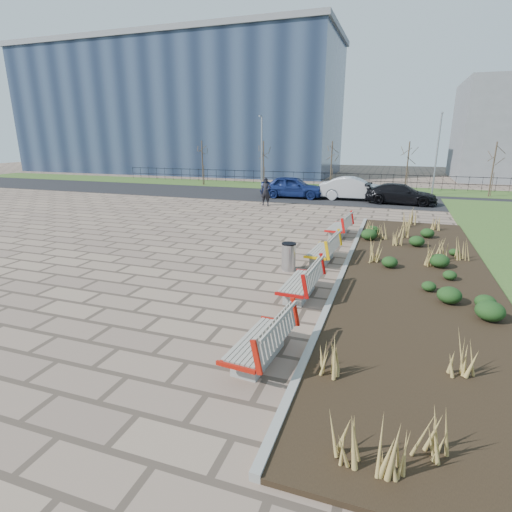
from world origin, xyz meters
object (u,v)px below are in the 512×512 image
(litter_bin, at_px, (289,257))
(car_silver, at_px, (354,189))
(pedestrian, at_px, (266,192))
(lamp_west, at_px, (262,153))
(lamp_east, at_px, (437,155))
(bench_c, at_px, (322,248))
(car_black, at_px, (401,194))
(car_blue, at_px, (293,187))
(bench_d, at_px, (338,225))
(bench_a, at_px, (259,338))
(bench_b, at_px, (300,280))

(litter_bin, height_order, car_silver, car_silver)
(pedestrian, relative_size, lamp_west, 0.30)
(lamp_east, bearing_deg, bench_c, -104.02)
(lamp_east, bearing_deg, car_black, -113.61)
(car_blue, distance_m, car_black, 7.62)
(litter_bin, xyz_separation_m, pedestrian, (-4.86, 12.53, 0.44))
(bench_d, distance_m, litter_bin, 5.57)
(car_silver, height_order, lamp_east, lamp_east)
(bench_d, bearing_deg, lamp_east, 77.07)
(pedestrian, bearing_deg, bench_d, -56.97)
(car_blue, bearing_deg, bench_d, -158.60)
(bench_c, distance_m, lamp_east, 20.79)
(bench_a, height_order, bench_d, same)
(bench_d, relative_size, car_black, 0.45)
(bench_b, bearing_deg, lamp_west, 113.35)
(car_blue, relative_size, lamp_east, 0.77)
(bench_a, relative_size, car_silver, 0.43)
(bench_c, distance_m, car_blue, 15.93)
(car_black, bearing_deg, car_blue, 90.48)
(bench_d, relative_size, pedestrian, 1.16)
(car_blue, height_order, car_black, car_blue)
(lamp_west, bearing_deg, bench_a, -71.65)
(bench_a, relative_size, lamp_west, 0.35)
(bench_c, xyz_separation_m, lamp_west, (-9.00, 20.02, 2.54))
(bench_a, distance_m, lamp_west, 28.70)
(bench_a, distance_m, bench_c, 7.11)
(car_blue, bearing_deg, lamp_east, -66.67)
(car_black, distance_m, lamp_west, 13.04)
(bench_a, height_order, pedestrian, pedestrian)
(car_blue, bearing_deg, bench_c, -164.73)
(car_silver, bearing_deg, bench_b, 179.33)
(car_silver, relative_size, lamp_east, 0.81)
(pedestrian, distance_m, lamp_west, 9.66)
(lamp_east, bearing_deg, car_silver, -140.85)
(bench_b, height_order, pedestrian, pedestrian)
(pedestrian, height_order, car_blue, pedestrian)
(bench_d, distance_m, car_black, 10.86)
(bench_a, distance_m, pedestrian, 19.18)
(bench_b, bearing_deg, pedestrian, 113.81)
(bench_d, xyz_separation_m, car_silver, (-0.51, 11.40, 0.32))
(bench_c, relative_size, car_silver, 0.43)
(bench_a, bearing_deg, bench_b, 94.98)
(bench_c, bearing_deg, lamp_west, 118.15)
(bench_a, distance_m, lamp_east, 27.70)
(car_black, bearing_deg, bench_c, 173.75)
(litter_bin, distance_m, lamp_west, 23.01)
(litter_bin, relative_size, pedestrian, 0.51)
(litter_bin, relative_size, car_black, 0.20)
(bench_b, distance_m, car_silver, 19.07)
(bench_d, distance_m, lamp_east, 16.84)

